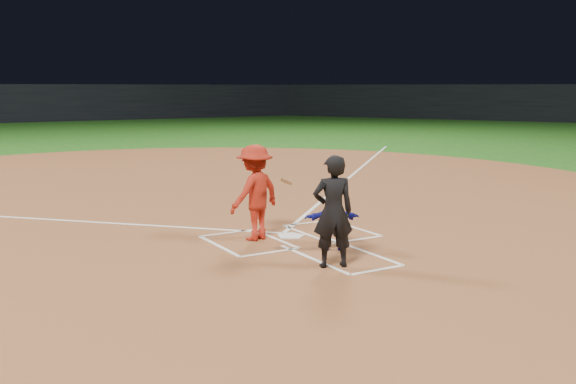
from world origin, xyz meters
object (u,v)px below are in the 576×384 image
home_plate (291,236)px  umpire (333,211)px  batter_at_plate (255,193)px  catcher (333,220)px

home_plate → umpire: 2.49m
umpire → batter_at_plate: size_ratio=1.01×
catcher → umpire: (-0.64, -0.94, 0.39)m
umpire → batter_at_plate: umpire is taller
catcher → umpire: 1.20m
catcher → home_plate: bearing=-62.0°
catcher → batter_at_plate: size_ratio=0.59×
catcher → umpire: bearing=78.3°
home_plate → umpire: umpire is taller
home_plate → catcher: size_ratio=0.54×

